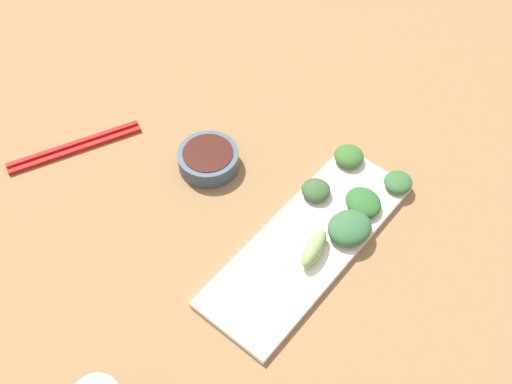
{
  "coord_description": "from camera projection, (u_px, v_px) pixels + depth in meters",
  "views": [
    {
      "loc": [
        0.34,
        -0.43,
        0.8
      ],
      "look_at": [
        -0.02,
        0.01,
        0.05
      ],
      "focal_mm": 42.6,
      "sensor_mm": 36.0,
      "label": 1
    }
  ],
  "objects": [
    {
      "name": "broccoli_leafy_1",
      "position": [
        316.0,
        190.0,
        0.96
      ],
      "size": [
        0.05,
        0.05,
        0.02
      ],
      "primitive_type": "ellipsoid",
      "rotation": [
        0.0,
        0.0,
        0.13
      ],
      "color": "#304F2D",
      "rests_on": "serving_plate"
    },
    {
      "name": "broccoli_leafy_2",
      "position": [
        363.0,
        202.0,
        0.94
      ],
      "size": [
        0.07,
        0.07,
        0.02
      ],
      "primitive_type": "ellipsoid",
      "rotation": [
        0.0,
        0.0,
        -0.35
      ],
      "color": "#275927",
      "rests_on": "serving_plate"
    },
    {
      "name": "tabletop",
      "position": [
        263.0,
        219.0,
        0.96
      ],
      "size": [
        2.1,
        2.1,
        0.02
      ],
      "primitive_type": "cube",
      "color": "brown",
      "rests_on": "ground"
    },
    {
      "name": "broccoli_leafy_4",
      "position": [
        350.0,
        228.0,
        0.91
      ],
      "size": [
        0.08,
        0.08,
        0.03
      ],
      "primitive_type": "ellipsoid",
      "rotation": [
        0.0,
        0.0,
        -0.27
      ],
      "color": "#2D5A34",
      "rests_on": "serving_plate"
    },
    {
      "name": "sauce_bowl",
      "position": [
        208.0,
        159.0,
        1.0
      ],
      "size": [
        0.1,
        0.1,
        0.03
      ],
      "color": "#364856",
      "rests_on": "tabletop"
    },
    {
      "name": "chopsticks",
      "position": [
        75.0,
        147.0,
        1.04
      ],
      "size": [
        0.12,
        0.22,
        0.01
      ],
      "rotation": [
        0.0,
        0.0,
        -0.43
      ],
      "color": "#B71313",
      "rests_on": "tabletop"
    },
    {
      "name": "broccoli_leafy_0",
      "position": [
        349.0,
        156.0,
        1.0
      ],
      "size": [
        0.05,
        0.05,
        0.02
      ],
      "primitive_type": "ellipsoid",
      "rotation": [
        0.0,
        0.0,
        -0.02
      ],
      "color": "#2E5C24",
      "rests_on": "serving_plate"
    },
    {
      "name": "broccoli_stalk_3",
      "position": [
        314.0,
        249.0,
        0.89
      ],
      "size": [
        0.04,
        0.07,
        0.03
      ],
      "primitive_type": "ellipsoid",
      "rotation": [
        0.0,
        0.0,
        0.21
      ],
      "color": "#74A156",
      "rests_on": "serving_plate"
    },
    {
      "name": "broccoli_leafy_5",
      "position": [
        398.0,
        182.0,
        0.97
      ],
      "size": [
        0.05,
        0.05,
        0.02
      ],
      "primitive_type": "ellipsoid",
      "rotation": [
        0.0,
        0.0,
        0.11
      ],
      "color": "#2C5A2E",
      "rests_on": "serving_plate"
    },
    {
      "name": "serving_plate",
      "position": [
        308.0,
        243.0,
        0.92
      ],
      "size": [
        0.13,
        0.38,
        0.01
      ],
      "primitive_type": "cube",
      "color": "silver",
      "rests_on": "tabletop"
    }
  ]
}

